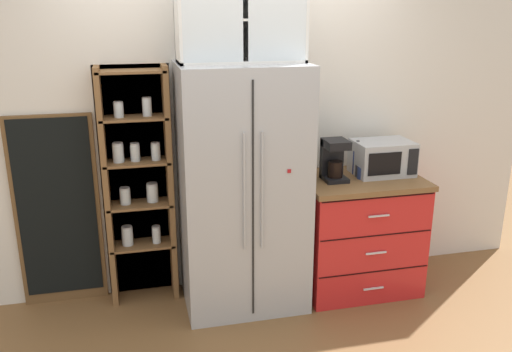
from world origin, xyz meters
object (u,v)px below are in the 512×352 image
(refrigerator, at_px, (243,189))
(microwave, at_px, (382,158))
(bottle_green, at_px, (311,162))
(mug_navy, at_px, (363,173))
(chalkboard_menu, at_px, (58,211))
(bottle_cobalt, at_px, (357,160))
(mug_charcoal, at_px, (360,171))
(coffee_maker, at_px, (334,159))

(refrigerator, height_order, microwave, refrigerator)
(refrigerator, height_order, bottle_green, refrigerator)
(mug_navy, distance_m, bottle_green, 0.41)
(bottle_green, xyz_separation_m, chalkboard_menu, (-1.85, 0.24, -0.32))
(bottle_green, distance_m, bottle_cobalt, 0.39)
(bottle_cobalt, bearing_deg, mug_charcoal, -88.36)
(mug_charcoal, bearing_deg, mug_navy, -90.22)
(refrigerator, relative_size, mug_charcoal, 16.09)
(chalkboard_menu, bearing_deg, mug_navy, -8.37)
(microwave, relative_size, mug_charcoal, 3.96)
(microwave, distance_m, mug_navy, 0.22)
(mug_charcoal, relative_size, chalkboard_menu, 0.08)
(bottle_cobalt, bearing_deg, coffee_maker, -159.36)
(bottle_green, relative_size, chalkboard_menu, 0.20)
(refrigerator, xyz_separation_m, mug_charcoal, (0.92, 0.03, 0.06))
(coffee_maker, xyz_separation_m, mug_charcoal, (0.23, 0.02, -0.11))
(mug_navy, bearing_deg, bottle_green, 167.70)
(microwave, height_order, bottle_cobalt, bottle_cobalt)
(refrigerator, bearing_deg, chalkboard_menu, 166.91)
(coffee_maker, relative_size, bottle_green, 1.07)
(coffee_maker, bearing_deg, mug_charcoal, 4.11)
(bottle_green, bearing_deg, chalkboard_menu, 172.46)
(mug_navy, bearing_deg, bottle_cobalt, 90.83)
(bottle_green, bearing_deg, refrigerator, -173.52)
(coffee_maker, bearing_deg, bottle_green, 163.52)
(microwave, bearing_deg, chalkboard_menu, 174.10)
(coffee_maker, relative_size, bottle_cobalt, 1.17)
(bottle_cobalt, bearing_deg, bottle_green, -174.66)
(bottle_green, xyz_separation_m, bottle_cobalt, (0.39, 0.04, -0.01))
(mug_navy, bearing_deg, refrigerator, 178.52)
(refrigerator, xyz_separation_m, mug_navy, (0.92, -0.02, 0.06))
(mug_charcoal, xyz_separation_m, chalkboard_menu, (-2.24, 0.28, -0.23))
(mug_navy, relative_size, bottle_cobalt, 0.45)
(coffee_maker, relative_size, mug_navy, 2.57)
(mug_charcoal, bearing_deg, chalkboard_menu, 172.95)
(mug_charcoal, xyz_separation_m, bottle_green, (-0.39, 0.03, 0.08))
(refrigerator, distance_m, bottle_cobalt, 0.94)
(coffee_maker, height_order, mug_navy, coffee_maker)
(microwave, xyz_separation_m, coffee_maker, (-0.41, -0.04, 0.03))
(coffee_maker, height_order, mug_charcoal, coffee_maker)
(microwave, height_order, chalkboard_menu, chalkboard_menu)
(microwave, xyz_separation_m, bottle_cobalt, (-0.19, 0.04, -0.01))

